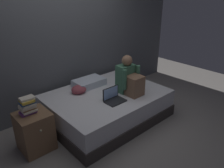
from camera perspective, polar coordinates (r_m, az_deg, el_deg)
The scene contains 9 objects.
ground_plane at distance 3.74m, azimuth -0.68°, elevation -11.59°, with size 8.00×8.00×0.00m, color gray.
wall_back at distance 4.11m, azimuth -12.13°, elevation 11.83°, with size 5.60×0.10×2.70m, color #4C4F54.
bed at distance 3.91m, azimuth -1.40°, elevation -5.64°, with size 2.00×1.50×0.49m.
nightstand at distance 3.37m, azimuth -19.47°, elevation -11.53°, with size 0.44×0.46×0.58m.
person_sitting at distance 3.72m, azimuth 4.47°, elevation 1.28°, with size 0.39×0.44×0.66m.
laptop at distance 3.51m, azimuth 0.39°, elevation -3.59°, with size 0.32×0.23×0.22m.
pillow at distance 4.07m, azimuth -6.00°, elevation 0.39°, with size 0.56×0.36×0.13m, color silver.
book_stack at distance 3.19m, azimuth -21.11°, elevation -5.30°, with size 0.22×0.17×0.25m.
clothes_pile at distance 3.81m, azimuth -8.70°, elevation -1.49°, with size 0.25×0.24×0.13m.
Camera 1 is at (-2.01, -2.30, 2.16)m, focal length 35.10 mm.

